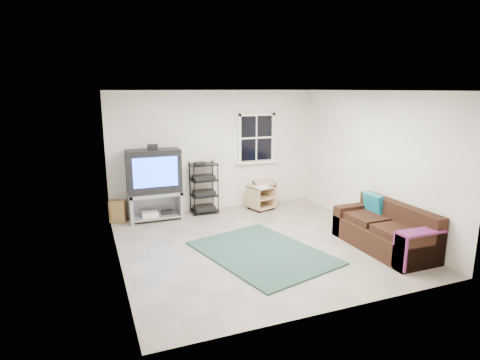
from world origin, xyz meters
name	(u,v)px	position (x,y,z in m)	size (l,w,h in m)	color
room	(256,141)	(0.95, 2.27, 1.48)	(4.60, 4.62, 4.60)	gray
tv_unit	(154,179)	(-1.41, 2.01, 0.85)	(1.06, 0.53, 1.56)	gray
av_rack	(204,191)	(-0.35, 2.08, 0.49)	(0.56, 0.41, 1.12)	black
side_table_left	(264,193)	(1.06, 2.07, 0.30)	(0.58, 0.58, 0.57)	tan
side_table_right	(260,196)	(0.87, 1.88, 0.31)	(0.59, 0.59, 0.55)	tan
sofa	(386,232)	(1.91, -0.96, 0.29)	(0.80, 1.81, 0.83)	black
shag_rug	(262,253)	(-0.10, -0.40, 0.01)	(1.63, 2.24, 0.03)	black
paper_bag	(118,211)	(-2.15, 2.15, 0.22)	(0.31, 0.20, 0.44)	#A38149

